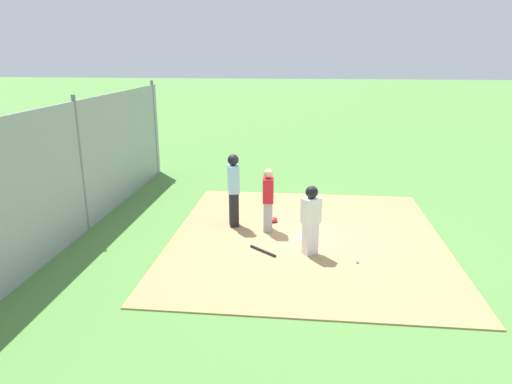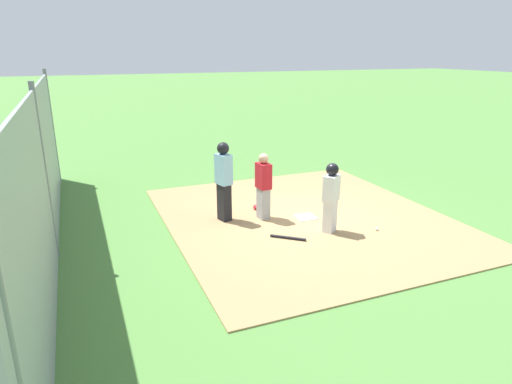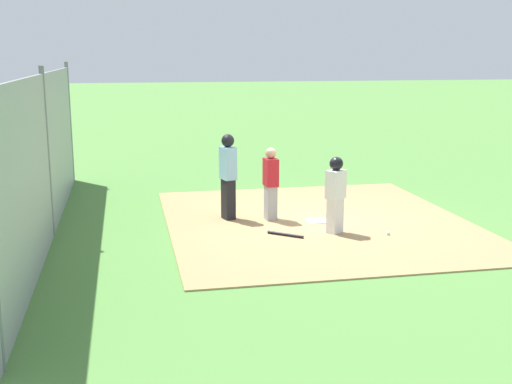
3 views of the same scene
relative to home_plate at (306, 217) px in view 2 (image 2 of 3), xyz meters
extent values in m
plane|color=#51843D|center=(0.00, 0.00, -0.04)|extent=(140.00, 140.00, 0.00)
cube|color=#A88456|center=(0.00, 0.00, -0.03)|extent=(7.20, 6.40, 0.03)
cube|color=white|center=(0.00, 0.00, 0.00)|extent=(0.46, 0.46, 0.02)
cube|color=#9E9EA3|center=(-0.36, -0.96, 0.37)|extent=(0.32, 0.24, 0.75)
cube|color=#B21923|center=(-0.36, -0.96, 1.04)|extent=(0.40, 0.29, 0.59)
sphere|color=tan|center=(-0.36, -0.96, 1.45)|extent=(0.23, 0.23, 0.23)
cube|color=black|center=(-0.60, -1.85, 0.43)|extent=(0.35, 0.29, 0.88)
cube|color=#8CC1E0|center=(-0.60, -1.85, 1.22)|extent=(0.44, 0.35, 0.70)
sphere|color=black|center=(-0.60, -1.85, 1.71)|extent=(0.28, 0.28, 0.28)
cube|color=silver|center=(0.94, 0.08, 0.35)|extent=(0.36, 0.37, 0.72)
cube|color=white|center=(0.94, 0.08, 0.99)|extent=(0.44, 0.46, 0.57)
sphere|color=tan|center=(0.94, 0.08, 1.38)|extent=(0.22, 0.22, 0.22)
sphere|color=black|center=(0.94, 0.08, 1.40)|extent=(0.27, 0.27, 0.27)
cylinder|color=black|center=(0.98, -0.96, 0.02)|extent=(0.54, 0.63, 0.06)
ellipsoid|color=#B21923|center=(-0.97, -0.86, 0.05)|extent=(0.24, 0.20, 0.12)
sphere|color=white|center=(1.31, 1.07, 0.03)|extent=(0.07, 0.07, 0.07)
cube|color=#93999E|center=(0.00, -5.49, 1.56)|extent=(12.00, 0.05, 3.20)
cylinder|color=slate|center=(-5.70, -5.49, 1.64)|extent=(0.10, 0.10, 3.35)
cylinder|color=slate|center=(0.00, -5.49, 1.64)|extent=(0.10, 0.10, 3.35)
cylinder|color=slate|center=(5.70, -5.49, 1.64)|extent=(0.10, 0.10, 3.35)
camera|label=1|loc=(10.50, -0.08, 4.25)|focal=32.81mm
camera|label=2|loc=(8.77, -4.89, 3.82)|focal=31.26mm
camera|label=3|loc=(12.99, -3.99, 3.54)|focal=45.46mm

